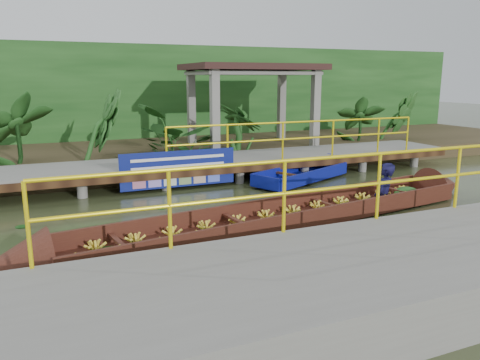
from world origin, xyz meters
name	(u,v)px	position (x,y,z in m)	size (l,w,h in m)	color
ground	(247,213)	(0.00, 0.00, 0.00)	(80.00, 80.00, 0.00)	#2E371B
land_strip	(160,151)	(0.00, 7.50, 0.23)	(30.00, 8.00, 0.45)	#312918
far_dock	(196,163)	(0.02, 3.43, 0.48)	(16.00, 2.06, 1.66)	slate
near_dock	(443,265)	(1.00, -4.20, 0.30)	(18.00, 2.40, 1.73)	slate
pavilion	(252,76)	(3.00, 6.30, 2.82)	(4.40, 3.00, 3.00)	slate
foliage_backdrop	(143,97)	(0.00, 10.00, 2.00)	(30.00, 0.80, 4.00)	#153E13
vendor_boat	(299,211)	(0.69, -0.92, 0.22)	(10.68, 2.61, 2.14)	#3D1910
moored_blue_boat	(319,171)	(3.39, 2.56, 0.15)	(3.67, 2.33, 0.86)	navy
blue_banner	(179,169)	(-0.72, 2.48, 0.56)	(2.89, 0.04, 0.90)	navy
tropical_plants	(233,126)	(1.88, 5.30, 1.25)	(14.28, 1.28, 1.60)	#153E13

